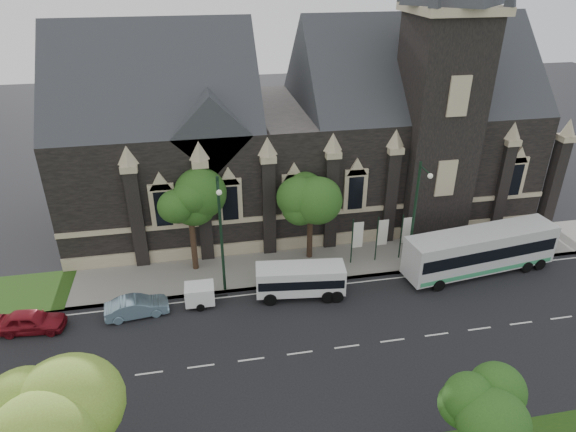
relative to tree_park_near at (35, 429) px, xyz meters
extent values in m
plane|color=black|center=(11.77, 8.77, -6.42)|extent=(160.00, 160.00, 0.00)
cube|color=gray|center=(11.77, 18.27, -6.34)|extent=(80.00, 5.00, 0.15)
cube|color=black|center=(15.77, 28.27, -1.42)|extent=(40.00, 15.00, 10.00)
cube|color=#2D3034|center=(3.77, 28.27, 3.58)|extent=(16.00, 15.00, 15.00)
cube|color=#2D3034|center=(25.77, 28.27, 3.58)|extent=(20.00, 15.00, 15.00)
cube|color=#2D3034|center=(7.77, 23.77, 3.58)|extent=(6.00, 6.00, 6.00)
cube|color=black|center=(25.77, 22.27, 2.58)|extent=(5.50, 5.50, 18.00)
cube|color=tan|center=(25.77, 22.27, 11.78)|extent=(6.20, 6.20, 0.60)
cube|color=tan|center=(15.77, 20.73, -3.22)|extent=(40.00, 0.22, 0.40)
cube|color=tan|center=(15.77, 20.73, -5.82)|extent=(40.00, 0.25, 1.20)
cube|color=black|center=(13.77, 20.59, -1.62)|extent=(1.20, 0.12, 2.80)
sphere|color=olive|center=(0.55, 0.55, 0.58)|extent=(3.12, 3.12, 3.12)
sphere|color=#23531A|center=(17.77, -0.73, -1.94)|extent=(3.20, 3.20, 3.20)
sphere|color=#23531A|center=(18.37, -0.13, -1.34)|extent=(2.40, 2.40, 2.40)
cylinder|color=black|center=(14.77, 19.27, -4.44)|extent=(0.44, 0.44, 3.96)
sphere|color=#23531A|center=(14.77, 19.27, -0.78)|extent=(3.84, 3.84, 3.84)
sphere|color=#23531A|center=(15.49, 19.99, -0.06)|extent=(2.88, 2.88, 2.88)
cylinder|color=black|center=(5.77, 19.27, -4.44)|extent=(0.44, 0.44, 3.96)
sphere|color=#23531A|center=(5.77, 19.27, -0.85)|extent=(3.68, 3.68, 3.68)
sphere|color=#23531A|center=(6.46, 19.96, -0.16)|extent=(2.76, 2.76, 2.76)
cylinder|color=black|center=(21.77, 16.07, -1.92)|extent=(0.20, 0.20, 9.00)
cylinder|color=black|center=(21.77, 15.27, 2.28)|extent=(0.10, 1.60, 0.10)
sphere|color=silver|center=(21.77, 14.47, 2.18)|extent=(0.36, 0.36, 0.36)
cylinder|color=black|center=(7.77, 16.07, -1.92)|extent=(0.20, 0.20, 9.00)
cylinder|color=black|center=(7.77, 15.27, 2.28)|extent=(0.10, 1.60, 0.10)
sphere|color=silver|center=(7.77, 14.47, 2.18)|extent=(0.36, 0.36, 0.36)
cylinder|color=black|center=(17.77, 17.77, -4.42)|extent=(0.10, 0.10, 4.00)
cube|color=white|center=(18.22, 17.77, -3.82)|extent=(0.80, 0.04, 2.20)
cylinder|color=black|center=(19.77, 17.77, -4.42)|extent=(0.10, 0.10, 4.00)
cube|color=white|center=(20.22, 17.77, -3.82)|extent=(0.80, 0.04, 2.20)
cylinder|color=black|center=(21.77, 17.77, -4.42)|extent=(0.10, 0.10, 4.00)
cube|color=white|center=(22.22, 17.77, -3.82)|extent=(0.80, 0.04, 2.20)
cube|color=silver|center=(26.98, 14.97, -4.45)|extent=(12.18, 3.98, 3.04)
cube|color=black|center=(26.98, 14.97, -4.25)|extent=(11.71, 3.96, 0.98)
cube|color=#389B63|center=(26.98, 14.97, -5.67)|extent=(11.71, 3.95, 0.35)
cylinder|color=black|center=(22.99, 13.21, -5.97)|extent=(0.93, 0.39, 0.90)
cylinder|color=black|center=(22.67, 15.68, -5.97)|extent=(0.93, 0.39, 0.90)
cylinder|color=black|center=(30.70, 14.19, -5.97)|extent=(0.93, 0.39, 0.90)
cylinder|color=black|center=(30.38, 16.66, -5.97)|extent=(0.93, 0.39, 0.90)
cylinder|color=black|center=(31.88, 14.34, -5.97)|extent=(0.93, 0.39, 0.90)
cylinder|color=black|center=(31.57, 16.81, -5.97)|extent=(0.93, 0.39, 0.90)
cube|color=white|center=(13.02, 14.54, -4.99)|extent=(6.41, 2.67, 1.95)
cube|color=black|center=(13.02, 14.54, -4.93)|extent=(6.16, 2.68, 0.67)
cylinder|color=black|center=(10.74, 13.82, -5.97)|extent=(0.93, 0.38, 0.90)
cylinder|color=black|center=(10.97, 15.76, -5.97)|extent=(0.93, 0.38, 0.90)
cylinder|color=black|center=(14.76, 13.35, -5.97)|extent=(0.93, 0.38, 0.90)
cylinder|color=black|center=(14.98, 15.29, -5.97)|extent=(0.93, 0.38, 0.90)
cylinder|color=black|center=(15.37, 13.28, -5.97)|extent=(0.93, 0.38, 0.90)
cylinder|color=black|center=(15.60, 15.22, -5.97)|extent=(0.93, 0.38, 0.90)
cube|color=white|center=(5.96, 14.81, -5.52)|extent=(2.03, 1.54, 1.30)
cylinder|color=black|center=(5.95, 14.06, -6.14)|extent=(0.56, 0.21, 0.56)
cylinder|color=black|center=(5.98, 15.56, -6.14)|extent=(0.56, 0.21, 0.56)
cylinder|color=black|center=(7.26, 14.78, -5.87)|extent=(1.20, 0.10, 0.08)
imported|color=#7C9FB4|center=(1.75, 14.41, -5.73)|extent=(4.30, 1.94, 1.37)
imported|color=maroon|center=(-4.83, 14.08, -5.69)|extent=(4.42, 2.13, 1.46)
camera|label=1|loc=(6.70, -14.04, 15.30)|focal=31.31mm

